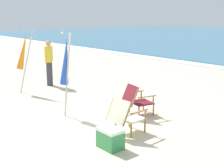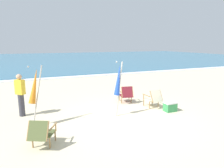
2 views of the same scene
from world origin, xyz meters
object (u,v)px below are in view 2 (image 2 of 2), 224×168
at_px(beach_chair_mid_center, 153,98).
at_px(cooler_box, 170,106).
at_px(beach_chair_front_right, 126,94).
at_px(umbrella_furled_blue, 118,80).
at_px(umbrella_furled_orange, 35,87).
at_px(person_near_chairs, 21,95).
at_px(beach_chair_back_right, 41,132).

distance_m(beach_chair_mid_center, cooler_box, 0.81).
height_order(beach_chair_front_right, umbrella_furled_blue, umbrella_furled_blue).
distance_m(beach_chair_front_right, umbrella_furled_blue, 1.99).
xyz_separation_m(umbrella_furled_orange, person_near_chairs, (-0.49, 1.16, -0.51)).
bearing_deg(umbrella_furled_blue, person_near_chairs, 157.84).
height_order(umbrella_furled_orange, person_near_chairs, umbrella_furled_orange).
xyz_separation_m(beach_chair_back_right, cooler_box, (5.07, 1.01, -0.22)).
xyz_separation_m(beach_chair_mid_center, umbrella_furled_blue, (-1.82, -0.31, 0.96)).
height_order(umbrella_furled_orange, umbrella_furled_blue, umbrella_furled_blue).
bearing_deg(umbrella_furled_blue, beach_chair_back_right, -154.33).
xyz_separation_m(beach_chair_mid_center, person_near_chairs, (-5.25, 1.09, 0.41)).
distance_m(beach_chair_back_right, umbrella_furled_blue, 3.35).
height_order(beach_chair_back_right, umbrella_furled_blue, umbrella_furled_blue).
xyz_separation_m(beach_chair_front_right, beach_chair_mid_center, (0.77, -1.08, -0.00)).
relative_size(beach_chair_back_right, person_near_chairs, 0.56).
height_order(beach_chair_mid_center, umbrella_furled_orange, umbrella_furled_orange).
distance_m(beach_chair_front_right, cooler_box, 2.11).
height_order(umbrella_furled_blue, cooler_box, umbrella_furled_blue).
xyz_separation_m(beach_chair_mid_center, umbrella_furled_orange, (-4.76, -0.08, 0.92)).
bearing_deg(umbrella_furled_orange, cooler_box, -6.89).
bearing_deg(beach_chair_back_right, beach_chair_mid_center, 19.84).
bearing_deg(beach_chair_front_right, umbrella_furled_blue, -127.03).
bearing_deg(cooler_box, umbrella_furled_orange, 173.11).
bearing_deg(person_near_chairs, beach_chair_mid_center, -11.69).
xyz_separation_m(beach_chair_front_right, person_near_chairs, (-4.48, 0.01, 0.41)).
distance_m(beach_chair_front_right, beach_chair_back_right, 4.83).
relative_size(beach_chair_mid_center, cooler_box, 1.62).
height_order(beach_chair_mid_center, cooler_box, beach_chair_mid_center).
relative_size(beach_chair_front_right, beach_chair_mid_center, 1.04).
bearing_deg(beach_chair_mid_center, person_near_chairs, 168.31).
bearing_deg(cooler_box, person_near_chairs, 162.35).
bearing_deg(person_near_chairs, beach_chair_front_right, -0.08).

